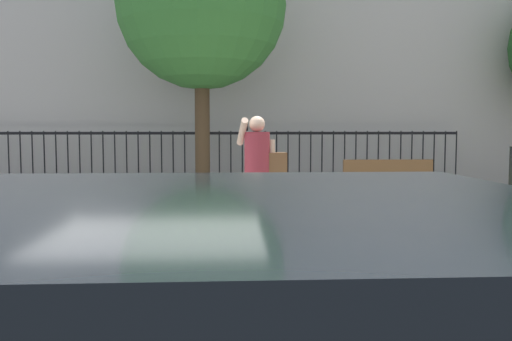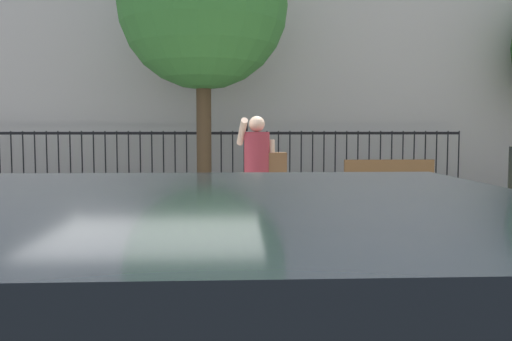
{
  "view_description": "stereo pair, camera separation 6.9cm",
  "coord_description": "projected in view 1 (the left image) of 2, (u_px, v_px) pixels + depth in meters",
  "views": [
    {
      "loc": [
        0.88,
        -6.37,
        1.62
      ],
      "look_at": [
        1.24,
        1.34,
        1.05
      ],
      "focal_mm": 38.73,
      "sensor_mm": 36.0,
      "label": 1
    },
    {
      "loc": [
        0.95,
        -6.37,
        1.62
      ],
      "look_at": [
        1.24,
        1.34,
        1.05
      ],
      "focal_mm": 38.73,
      "sensor_mm": 36.0,
      "label": 2
    }
  ],
  "objects": [
    {
      "name": "ground_plane",
      "position": [
        155.0,
        269.0,
        6.42
      ],
      "size": [
        60.0,
        60.0,
        0.0
      ],
      "primitive_type": "plane",
      "color": "black"
    },
    {
      "name": "street_tree_mid",
      "position": [
        201.0,
        5.0,
        10.8
      ],
      "size": [
        3.34,
        3.34,
        5.76
      ],
      "color": "#4C3823",
      "rests_on": "ground"
    },
    {
      "name": "building_facade",
      "position": [
        196.0,
        19.0,
        14.56
      ],
      "size": [
        28.0,
        4.0,
        9.07
      ],
      "primitive_type": "cube",
      "color": "#BCB7B2",
      "rests_on": "ground"
    },
    {
      "name": "pedestrian_on_phone",
      "position": [
        259.0,
        168.0,
        7.44
      ],
      "size": [
        0.68,
        0.49,
        1.66
      ],
      "color": "beige",
      "rests_on": "sidewalk"
    },
    {
      "name": "iron_fence",
      "position": [
        191.0,
        157.0,
        12.23
      ],
      "size": [
        12.03,
        0.04,
        1.6
      ],
      "color": "black",
      "rests_on": "ground"
    },
    {
      "name": "sidewalk",
      "position": [
        174.0,
        229.0,
        8.61
      ],
      "size": [
        28.0,
        4.4,
        0.15
      ],
      "primitive_type": "cube",
      "color": "#B2ADA3",
      "rests_on": "ground"
    },
    {
      "name": "street_bench",
      "position": [
        386.0,
        184.0,
        9.89
      ],
      "size": [
        1.6,
        0.45,
        0.95
      ],
      "color": "brown",
      "rests_on": "sidewalk"
    }
  ]
}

